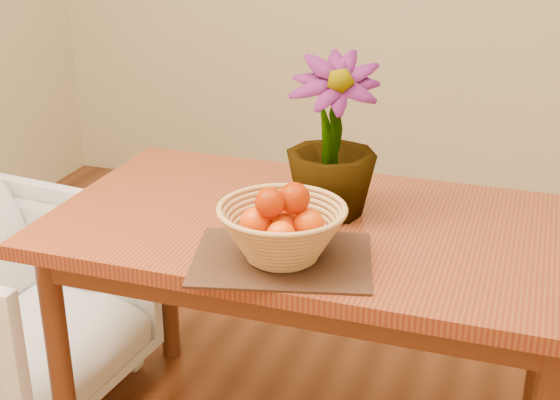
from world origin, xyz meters
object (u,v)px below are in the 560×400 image
(wicker_basket, at_px, (282,234))
(potted_plant, at_px, (332,137))
(armchair, at_px, (12,299))
(table, at_px, (314,250))

(wicker_basket, relative_size, potted_plant, 0.71)
(potted_plant, bearing_deg, wicker_basket, -109.04)
(potted_plant, height_order, armchair, potted_plant)
(armchair, bearing_deg, wicker_basket, -96.17)
(table, xyz_separation_m, armchair, (-0.98, -0.04, -0.31))
(armchair, bearing_deg, potted_plant, -78.50)
(table, xyz_separation_m, wicker_basket, (-0.01, -0.25, 0.16))
(potted_plant, bearing_deg, table, -125.86)
(wicker_basket, bearing_deg, armchair, 167.92)
(table, relative_size, wicker_basket, 4.59)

